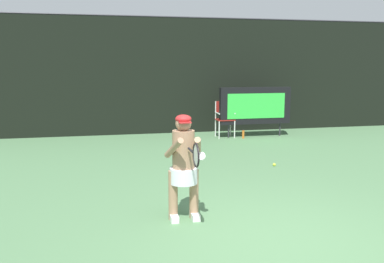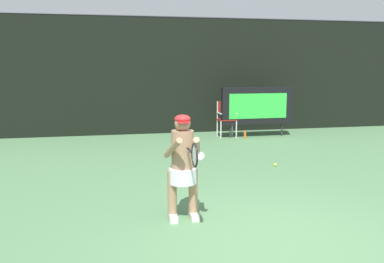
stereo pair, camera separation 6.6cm
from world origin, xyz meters
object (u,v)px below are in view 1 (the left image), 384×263
at_px(scoreboard, 255,106).
at_px(tennis_player, 184,163).
at_px(umpire_chair, 224,117).
at_px(tennis_ball_loose, 274,165).
at_px(tennis_racket, 196,155).
at_px(water_bottle, 243,134).

bearing_deg(scoreboard, tennis_player, -118.94).
height_order(scoreboard, umpire_chair, scoreboard).
height_order(scoreboard, tennis_ball_loose, scoreboard).
relative_size(umpire_chair, tennis_racket, 1.79).
relative_size(tennis_player, tennis_ball_loose, 21.85).
xyz_separation_m(water_bottle, tennis_ball_loose, (-0.49, -3.40, -0.09)).
relative_size(water_bottle, tennis_racket, 0.44).
relative_size(tennis_player, tennis_racket, 2.47).
xyz_separation_m(scoreboard, tennis_racket, (-3.40, -6.80, 0.11)).
bearing_deg(umpire_chair, tennis_player, -111.59).
distance_m(umpire_chair, tennis_ball_loose, 3.82).
distance_m(tennis_player, tennis_ball_loose, 3.70).
bearing_deg(tennis_ball_loose, umpire_chair, 89.80).
bearing_deg(water_bottle, umpire_chair, 141.66).
relative_size(tennis_racket, tennis_ball_loose, 8.85).
bearing_deg(tennis_player, umpire_chair, 68.41).
bearing_deg(tennis_player, scoreboard, 61.06).
distance_m(umpire_chair, tennis_racket, 7.42).
xyz_separation_m(umpire_chair, tennis_ball_loose, (-0.01, -3.77, -0.58)).
bearing_deg(water_bottle, scoreboard, 25.28).
xyz_separation_m(scoreboard, umpire_chair, (-0.91, 0.17, -0.33)).
bearing_deg(umpire_chair, tennis_racket, -109.65).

